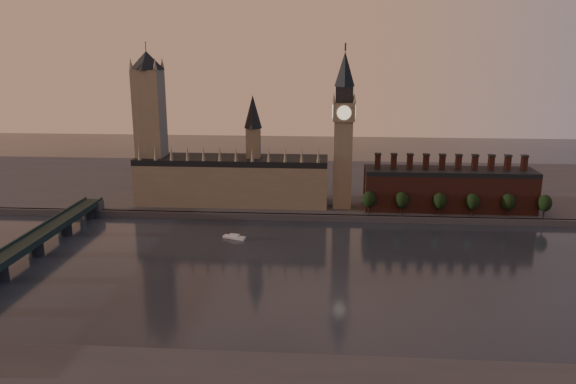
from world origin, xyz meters
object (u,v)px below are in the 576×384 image
(big_ben, at_px, (343,129))
(victoria_tower, at_px, (150,123))
(river_boat, at_px, (234,237))
(westminster_bridge, at_px, (15,255))

(big_ben, bearing_deg, victoria_tower, 177.80)
(river_boat, bearing_deg, big_ben, 59.29)
(big_ben, bearing_deg, river_boat, -137.10)
(victoria_tower, distance_m, big_ben, 130.12)
(big_ben, distance_m, westminster_bridge, 205.83)
(westminster_bridge, bearing_deg, victoria_tower, 73.44)
(big_ben, xyz_separation_m, river_boat, (-63.38, -58.90, -55.81))
(big_ben, distance_m, river_boat, 102.96)
(victoria_tower, relative_size, westminster_bridge, 0.54)
(victoria_tower, distance_m, westminster_bridge, 133.21)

